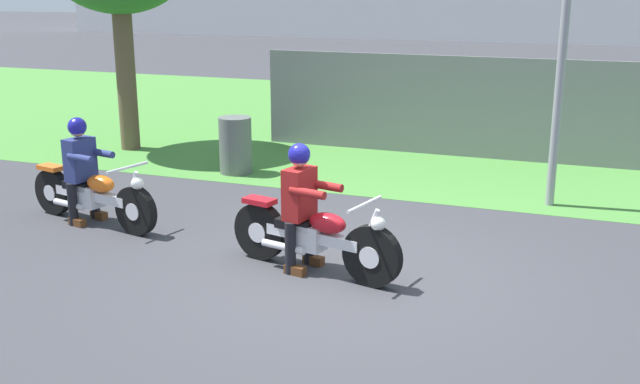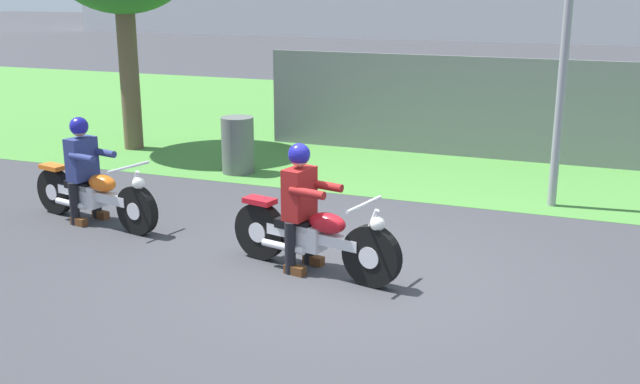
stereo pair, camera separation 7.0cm
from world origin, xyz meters
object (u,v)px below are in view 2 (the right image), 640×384
trash_can (238,145)px  motorcycle_lead (314,237)px  rider_lead (301,197)px  motorcycle_follow (94,195)px  rider_follow (83,161)px

trash_can → motorcycle_lead: bearing=-52.7°
rider_lead → trash_can: 4.49m
motorcycle_follow → rider_follow: rider_follow is taller
motorcycle_lead → trash_can: bearing=139.9°
motorcycle_follow → rider_follow: size_ratio=1.57×
rider_lead → motorcycle_follow: bearing=-176.8°
motorcycle_lead → trash_can: (-2.79, 3.66, 0.07)m
motorcycle_lead → rider_follow: 3.53m
motorcycle_follow → rider_follow: 0.46m
rider_lead → motorcycle_follow: size_ratio=0.65×
rider_lead → trash_can: (-2.63, 3.62, -0.36)m
motorcycle_lead → rider_lead: size_ratio=1.48×
motorcycle_follow → trash_can: bearing=93.5°
motorcycle_lead → rider_follow: rider_follow is taller
rider_lead → trash_can: size_ratio=1.51×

